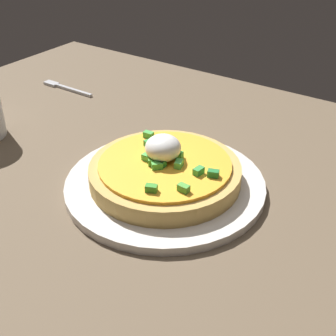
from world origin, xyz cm
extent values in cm
cube|color=brown|center=(0.00, 0.00, 1.48)|extent=(103.89, 65.09, 2.95)
cylinder|color=silver|center=(0.44, -4.73, 3.49)|extent=(24.41, 24.41, 1.08)
cylinder|color=tan|center=(0.44, -4.73, 5.13)|extent=(18.32, 18.32, 2.20)
cylinder|color=#F9A82C|center=(0.44, -4.73, 6.43)|extent=(15.96, 15.96, 0.41)
ellipsoid|color=white|center=(-0.66, -4.17, 8.19)|extent=(4.31, 4.31, 3.11)
cube|color=#50BC4B|center=(-2.03, -5.48, 7.03)|extent=(1.31, 0.86, 0.80)
cube|color=green|center=(0.58, -2.87, 7.03)|extent=(1.38, 0.97, 0.80)
cube|color=#54BC50|center=(1.88, -4.57, 7.03)|extent=(1.12, 1.45, 0.80)
cube|color=#52B13D|center=(-0.84, -5.87, 7.03)|extent=(1.50, 1.42, 0.80)
cube|color=#298735|center=(-0.37, -5.62, 7.03)|extent=(1.36, 0.94, 0.80)
cube|color=green|center=(5.03, -8.43, 7.03)|extent=(1.33, 0.88, 0.80)
cube|color=green|center=(-5.36, -0.78, 7.03)|extent=(1.33, 0.88, 0.80)
cube|color=green|center=(0.35, -6.32, 7.03)|extent=(1.47, 1.47, 0.80)
cube|color=green|center=(2.18, -10.42, 7.03)|extent=(1.49, 1.23, 0.80)
cube|color=#257D37|center=(6.22, -4.09, 7.03)|extent=(1.47, 1.18, 0.80)
cube|color=green|center=(-3.95, -2.50, 7.03)|extent=(1.24, 1.49, 0.80)
cube|color=green|center=(4.58, -4.58, 7.03)|extent=(0.95, 1.37, 0.80)
cube|color=#B7B7BC|center=(-30.72, 10.82, 3.20)|extent=(8.48, 0.63, 0.50)
cube|color=#B7B7BC|center=(-36.36, 10.84, 3.20)|extent=(2.80, 1.41, 0.50)
camera|label=1|loc=(26.72, -42.95, 35.31)|focal=49.22mm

